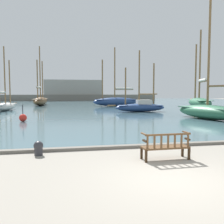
# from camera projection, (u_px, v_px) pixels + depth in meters

# --- Properties ---
(ground_plane) EXTENTS (160.00, 160.00, 0.00)m
(ground_plane) POSITION_uv_depth(u_px,v_px,m) (176.00, 179.00, 6.51)
(ground_plane) COLOR gray
(harbor_water) EXTENTS (100.00, 80.00, 0.08)m
(harbor_water) POSITION_uv_depth(u_px,v_px,m) (78.00, 104.00, 49.56)
(harbor_water) COLOR #476670
(harbor_water) RESTS_ON ground
(quay_edge_kerb) EXTENTS (40.00, 0.30, 0.12)m
(quay_edge_kerb) POSITION_uv_depth(u_px,v_px,m) (135.00, 146.00, 10.28)
(quay_edge_kerb) COLOR slate
(quay_edge_kerb) RESTS_ON ground
(park_bench) EXTENTS (1.61, 0.56, 0.92)m
(park_bench) POSITION_uv_depth(u_px,v_px,m) (166.00, 146.00, 8.41)
(park_bench) COLOR #322113
(park_bench) RESTS_ON ground
(sailboat_nearest_port) EXTENTS (4.67, 9.85, 11.17)m
(sailboat_nearest_port) POSITION_uv_depth(u_px,v_px,m) (199.00, 101.00, 36.30)
(sailboat_nearest_port) COLOR #2D6647
(sailboat_nearest_port) RESTS_ON harbor_water
(sailboat_nearest_starboard) EXTENTS (2.43, 6.61, 7.74)m
(sailboat_nearest_starboard) POSITION_uv_depth(u_px,v_px,m) (5.00, 105.00, 30.33)
(sailboat_nearest_starboard) COLOR silver
(sailboat_nearest_starboard) RESTS_ON harbor_water
(sailboat_distant_harbor) EXTENTS (3.47, 7.14, 9.94)m
(sailboat_distant_harbor) POSITION_uv_depth(u_px,v_px,m) (209.00, 111.00, 20.55)
(sailboat_distant_harbor) COLOR #2D6647
(sailboat_distant_harbor) RESTS_ON harbor_water
(sailboat_outer_starboard) EXTENTS (6.68, 1.71, 6.91)m
(sailboat_outer_starboard) POSITION_uv_depth(u_px,v_px,m) (140.00, 106.00, 28.47)
(sailboat_outer_starboard) COLOR navy
(sailboat_outer_starboard) RESTS_ON harbor_water
(sailboat_outer_port) EXTENTS (2.64, 9.80, 10.14)m
(sailboat_outer_port) POSITION_uv_depth(u_px,v_px,m) (40.00, 100.00, 43.23)
(sailboat_outer_port) COLOR brown
(sailboat_outer_port) RESTS_ON harbor_water
(sailboat_far_starboard) EXTENTS (7.92, 3.46, 9.35)m
(sailboat_far_starboard) POSITION_uv_depth(u_px,v_px,m) (116.00, 101.00, 40.35)
(sailboat_far_starboard) COLOR navy
(sailboat_far_starboard) RESTS_ON harbor_water
(mooring_bollard) EXTENTS (0.34, 0.34, 0.52)m
(mooring_bollard) POSITION_uv_depth(u_px,v_px,m) (38.00, 148.00, 9.01)
(mooring_bollard) COLOR #2D2D33
(mooring_bollard) RESTS_ON ground
(channel_buoy) EXTENTS (0.57, 0.57, 1.27)m
(channel_buoy) POSITION_uv_depth(u_px,v_px,m) (23.00, 118.00, 18.84)
(channel_buoy) COLOR red
(channel_buoy) RESTS_ON harbor_water
(far_breakwater) EXTENTS (45.15, 2.40, 5.66)m
(far_breakwater) POSITION_uv_depth(u_px,v_px,m) (74.00, 94.00, 67.10)
(far_breakwater) COLOR slate
(far_breakwater) RESTS_ON ground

